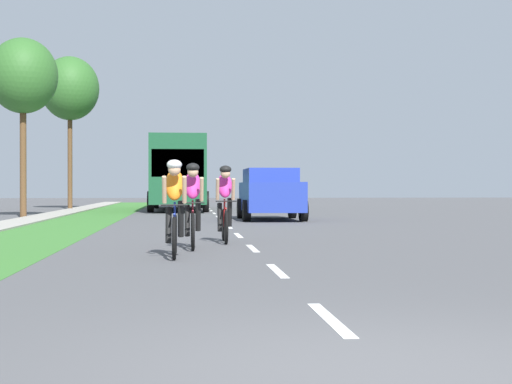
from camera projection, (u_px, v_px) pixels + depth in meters
The scene contains 13 objects.
ground_plane at pixel (226, 224), 24.84m from camera, with size 120.00×120.00×0.00m, color #4C4C4F.
grass_verge at pixel (72, 224), 24.42m from camera, with size 2.44×70.00×0.01m, color #38722D.
sidewalk_concrete at pixel (10, 225), 24.26m from camera, with size 1.27×70.00×0.10m, color #9E998E.
lane_markings_center at pixel (220, 219), 28.82m from camera, with size 0.12×53.80×0.01m.
cyclist_lead at pixel (175, 207), 12.98m from camera, with size 0.42×1.72×1.58m.
cyclist_trailing at pixel (193, 205), 14.77m from camera, with size 0.42×1.72×1.58m.
cyclist_distant at pixel (225, 203), 16.43m from camera, with size 0.42×1.72×1.58m.
suv_blue at pixel (271, 193), 27.98m from camera, with size 2.15×4.70×1.79m.
bus_dark_green at pixel (179, 170), 40.08m from camera, with size 2.78×11.60×3.48m.
pickup_silver at pixel (181, 191), 59.44m from camera, with size 2.22×5.10×1.64m.
sedan_red at pixel (178, 191), 69.78m from camera, with size 1.98×4.30×1.52m.
street_tree_near at pixel (23, 77), 29.77m from camera, with size 2.56×2.56×6.70m.
street_tree_far at pixel (70, 89), 40.94m from camera, with size 2.96×2.96×7.83m.
Camera 1 is at (-1.24, -4.82, 1.14)m, focal length 56.19 mm.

